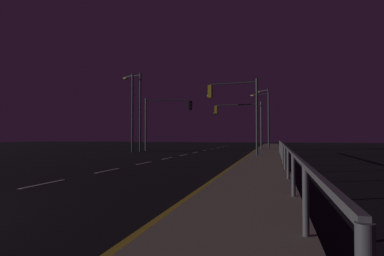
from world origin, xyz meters
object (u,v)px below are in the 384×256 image
traffic_light_mid_right (235,102)px  street_lamp_far_end (131,105)px  street_lamp_median (265,114)px  traffic_light_far_left (239,115)px  street_lamp_mid_block (137,104)px  traffic_light_far_center (166,113)px  street_lamp_across_street (267,112)px

traffic_light_mid_right → street_lamp_far_end: bearing=156.2°
street_lamp_median → street_lamp_far_end: 17.18m
traffic_light_far_left → street_lamp_median: size_ratio=0.77×
traffic_light_mid_right → street_lamp_mid_block: (-10.13, 5.69, 0.60)m
traffic_light_far_center → traffic_light_mid_right: bearing=-44.1°
traffic_light_mid_right → traffic_light_far_left: bearing=94.5°
street_lamp_median → street_lamp_across_street: street_lamp_across_street is taller
traffic_light_far_left → traffic_light_mid_right: 10.57m
traffic_light_mid_right → street_lamp_across_street: (1.70, 23.34, 0.94)m
street_lamp_across_street → traffic_light_mid_right: bearing=-94.2°
traffic_light_far_left → traffic_light_far_center: size_ratio=0.95×
traffic_light_far_left → street_lamp_far_end: bearing=-147.4°
traffic_light_far_left → traffic_light_mid_right: (0.83, -10.54, 0.32)m
traffic_light_mid_right → street_lamp_median: bearing=84.2°
traffic_light_far_center → street_lamp_across_street: street_lamp_across_street is taller
traffic_light_far_left → street_lamp_mid_block: size_ratio=0.67×
traffic_light_far_left → street_lamp_across_street: bearing=78.8°
traffic_light_far_center → street_lamp_mid_block: street_lamp_mid_block is taller
traffic_light_far_center → traffic_light_mid_right: (7.83, -7.59, 0.15)m
street_lamp_median → street_lamp_across_street: bearing=90.1°
traffic_light_mid_right → street_lamp_far_end: 11.20m
traffic_light_far_left → street_lamp_far_end: (-9.41, -6.02, 0.74)m
traffic_light_far_left → street_lamp_median: (2.54, 6.31, 0.53)m
traffic_light_mid_right → street_lamp_mid_block: bearing=150.7°
traffic_light_far_center → street_lamp_across_street: size_ratio=0.67×
traffic_light_far_center → street_lamp_median: street_lamp_median is taller
street_lamp_median → street_lamp_mid_block: size_ratio=0.87×
traffic_light_far_left → traffic_light_far_center: 7.59m
street_lamp_mid_block → traffic_light_far_left: bearing=27.5°
traffic_light_far_center → street_lamp_far_end: bearing=-128.2°
traffic_light_far_left → traffic_light_mid_right: traffic_light_mid_right is taller
traffic_light_far_center → street_lamp_median: (9.54, 9.25, 0.37)m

